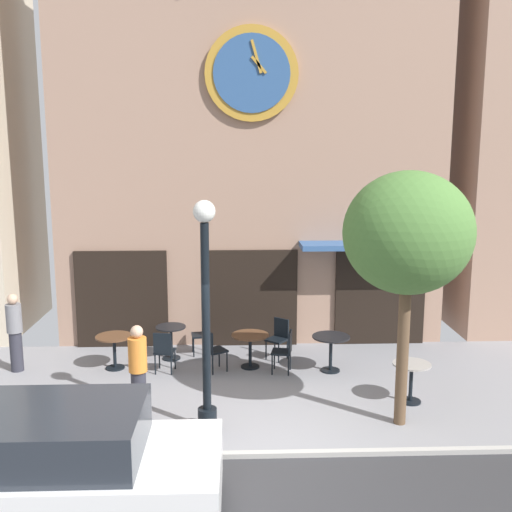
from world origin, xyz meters
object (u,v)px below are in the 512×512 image
Objects in this scene: cafe_chair_mid_row at (212,347)px; cafe_chair_near_lamp at (279,335)px; cafe_table_center at (171,337)px; cafe_table_near_curb at (331,345)px; cafe_chair_curbside at (164,349)px; street_tree at (408,234)px; cafe_chair_corner at (285,348)px; cafe_table_center_left at (250,343)px; cafe_chair_near_tree at (204,332)px; pedestrian_grey at (15,331)px; pedestrian_orange at (138,370)px; cafe_table_leftmost at (114,344)px; cafe_table_rightmost at (411,375)px; street_lamp at (206,316)px; parked_car_white at (45,471)px.

cafe_chair_near_lamp is (1.46, 0.76, 0.00)m from cafe_chair_mid_row.
cafe_table_center is 0.95× the size of cafe_table_near_curb.
cafe_chair_curbside is at bearing -161.60° from cafe_chair_near_lamp.
street_tree is 5.44× the size of cafe_table_near_curb.
cafe_chair_corner is at bearing -1.37° from cafe_chair_curbside.
cafe_chair_near_lamp is at bearing 39.52° from cafe_table_center_left.
cafe_table_center_left is 1.36m from cafe_chair_near_tree.
street_tree is 5.73× the size of cafe_table_center.
pedestrian_grey is 3.74m from pedestrian_orange.
cafe_table_rightmost is (5.81, -1.92, -0.01)m from cafe_table_leftmost.
cafe_table_center is at bearing 141.92° from street_tree.
cafe_table_near_curb is at bearing 3.38° from cafe_chair_corner.
cafe_chair_near_tree is at bearing 93.56° from street_lamp.
pedestrian_orange is (-2.73, -2.00, 0.33)m from cafe_chair_corner.
cafe_table_rightmost is (1.23, -1.60, -0.04)m from cafe_table_near_curb.
street_lamp is 3.25m from cafe_table_center_left.
street_lamp is at bearing -113.37° from cafe_chair_near_lamp.
street_lamp is at bearing -86.44° from cafe_chair_near_tree.
street_lamp is 5.12× the size of cafe_table_rightmost.
pedestrian_orange reaches higher than cafe_chair_mid_row.
pedestrian_orange is at bearing -119.55° from cafe_chair_mid_row.
pedestrian_grey is at bearing 141.56° from pedestrian_orange.
cafe_chair_corner is (-0.96, -0.06, -0.04)m from cafe_table_near_curb.
pedestrian_grey reaches higher than cafe_table_center.
cafe_chair_mid_row is at bearing -6.92° from cafe_table_leftmost.
street_lamp is at bearing -68.32° from cafe_chair_curbside.
cafe_chair_mid_row is at bearing -164.83° from cafe_table_center_left.
street_tree is 5.11m from pedestrian_orange.
cafe_chair_mid_row is at bearing -78.44° from cafe_chair_near_tree.
cafe_table_leftmost is 5.43m from parked_car_white.
cafe_chair_near_lamp reaches higher than cafe_table_leftmost.
pedestrian_orange is at bearing -143.74° from cafe_chair_corner.
street_lamp is 5.12m from pedestrian_grey.
street_tree is 1.00× the size of parked_car_white.
cafe_table_leftmost is (-2.10, 2.85, -1.42)m from street_lamp.
cafe_chair_near_lamp is (-0.07, 0.88, 0.00)m from cafe_chair_corner.
street_lamp reaches higher than cafe_table_center_left.
cafe_table_center is at bearing 178.88° from cafe_chair_near_lamp.
pedestrian_orange reaches higher than cafe_chair_near_lamp.
cafe_table_center is 0.87m from cafe_chair_curbside.
cafe_table_leftmost is at bearing 110.49° from pedestrian_orange.
pedestrian_orange is at bearing -95.00° from cafe_table_center.
cafe_table_near_curb is at bearing -0.06° from cafe_chair_curbside.
cafe_chair_near_lamp is (2.40, -0.05, 0.01)m from cafe_table_center.
pedestrian_grey is 1.00× the size of pedestrian_orange.
cafe_table_rightmost is 3.32m from cafe_chair_near_lamp.
cafe_table_center_left is 3.09m from pedestrian_orange.
cafe_chair_curbside and cafe_chair_mid_row have the same top height.
parked_car_white is (-0.91, -5.98, 0.24)m from cafe_table_center.
pedestrian_orange reaches higher than cafe_table_leftmost.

